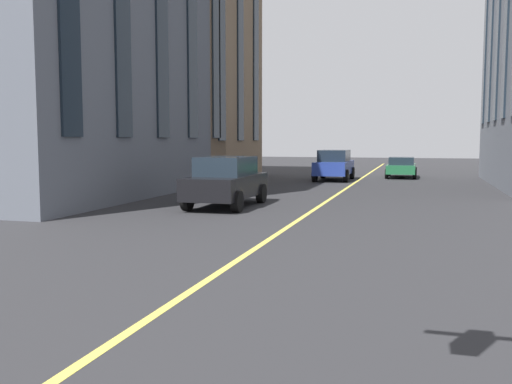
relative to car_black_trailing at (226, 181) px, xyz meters
name	(u,v)px	position (x,y,z in m)	size (l,w,h in m)	color
lane_centre_line	(317,208)	(0.45, -3.37, -0.96)	(80.00, 0.16, 0.01)	#D8C64C
car_black_trailing	(226,181)	(0.00, 0.00, 0.00)	(4.70, 2.14, 1.88)	black
car_blue_parked_a	(334,165)	(14.95, -1.87, 0.00)	(4.70, 2.14, 1.88)	navy
car_green_oncoming	(401,167)	(18.57, -5.83, -0.27)	(4.40, 1.95, 1.37)	#1E6038
building_left_far	(140,45)	(14.48, 11.07, 7.83)	(10.53, 14.00, 17.60)	#846B51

